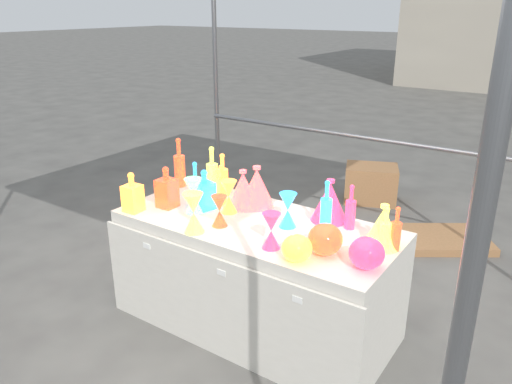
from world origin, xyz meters
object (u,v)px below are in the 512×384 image
Objects in this scene: decanter_0 at (132,192)px; display_table at (255,274)px; lampshade_0 at (243,188)px; globe_0 at (297,250)px; bottle_0 at (223,174)px; hourglass_0 at (220,211)px; cardboard_box_closed at (371,184)px.

display_table is at bearing 18.02° from decanter_0.
display_table is at bearing -42.26° from lampshade_0.
display_table is 7.07× the size of lampshade_0.
display_table is 0.58m from lampshade_0.
decanter_0 reaches higher than globe_0.
hourglass_0 is (0.31, -0.44, -0.06)m from bottle_0.
display_table is at bearing 48.08° from hourglass_0.
lampshade_0 is (-0.06, 0.34, 0.03)m from hourglass_0.
cardboard_box_closed is at bearing 84.32° from bottle_0.
lampshade_0 is (-0.68, 0.47, 0.06)m from globe_0.
cardboard_box_closed is at bearing 91.72° from hourglass_0.
bottle_0 is 0.27m from lampshade_0.
lampshade_0 is (0.56, 0.47, -0.00)m from decanter_0.
cardboard_box_closed is 3.02m from decanter_0.
display_table is 0.76m from bottle_0.
decanter_0 is (-0.31, -0.57, -0.02)m from bottle_0.
cardboard_box_closed is at bearing 86.68° from lampshade_0.
decanter_0 is at bearing -158.58° from display_table.
bottle_0 is (-0.47, 0.27, 0.53)m from display_table.
globe_0 is at bearing -3.08° from decanter_0.
hourglass_0 is at bearing 168.35° from globe_0.
globe_0 is (1.24, 0.01, -0.07)m from decanter_0.
lampshade_0 reaches higher than hourglass_0.
hourglass_0 is (-0.15, -0.17, 0.47)m from display_table.
hourglass_0 is at bearing 8.86° from decanter_0.
hourglass_0 is 0.35m from lampshade_0.
lampshade_0 is at bearing 141.51° from display_table.
cardboard_box_closed is 2.80× the size of hourglass_0.
hourglass_0 is at bearing -54.29° from bottle_0.
lampshade_0 is at bearing 145.72° from globe_0.
hourglass_0 is at bearing -110.79° from cardboard_box_closed.
lampshade_0 reaches higher than display_table.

